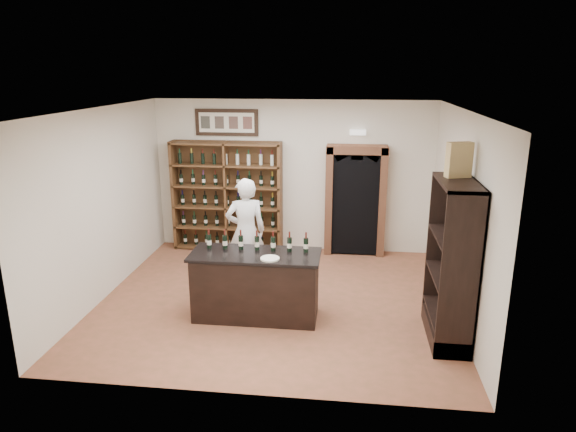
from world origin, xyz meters
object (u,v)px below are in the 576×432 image
(wine_shelf, at_px, (228,196))
(counter_bottle_0, at_px, (209,241))
(wine_crate, at_px, (459,160))
(side_cabinet, at_px, (452,287))
(shopkeeper, at_px, (246,232))
(tasting_counter, at_px, (256,286))

(wine_shelf, xyz_separation_m, counter_bottle_0, (0.38, -2.79, 0.01))
(wine_crate, bearing_deg, counter_bottle_0, 158.88)
(counter_bottle_0, bearing_deg, side_cabinet, -7.40)
(counter_bottle_0, bearing_deg, wine_crate, -3.39)
(wine_shelf, relative_size, counter_bottle_0, 7.33)
(wine_crate, bearing_deg, shopkeeper, 139.59)
(shopkeeper, bearing_deg, counter_bottle_0, 55.68)
(wine_shelf, distance_m, shopkeeper, 1.84)
(tasting_counter, height_order, side_cabinet, side_cabinet)
(tasting_counter, relative_size, side_cabinet, 0.85)
(side_cabinet, bearing_deg, wine_crate, 92.15)
(wine_shelf, relative_size, shopkeeper, 1.20)
(tasting_counter, relative_size, shopkeeper, 1.02)
(counter_bottle_0, bearing_deg, tasting_counter, -11.58)
(side_cabinet, bearing_deg, wine_shelf, 139.79)
(tasting_counter, xyz_separation_m, counter_bottle_0, (-0.72, 0.15, 0.61))
(tasting_counter, xyz_separation_m, shopkeeper, (-0.39, 1.24, 0.42))
(wine_shelf, height_order, side_cabinet, same)
(wine_shelf, distance_m, wine_crate, 5.03)
(counter_bottle_0, relative_size, shopkeeper, 0.16)
(tasting_counter, bearing_deg, wine_shelf, 110.56)
(tasting_counter, bearing_deg, shopkeeper, 107.47)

